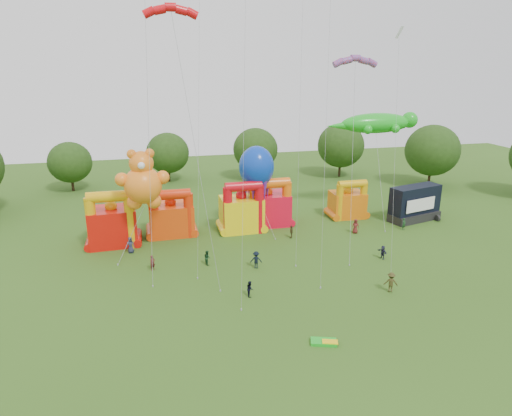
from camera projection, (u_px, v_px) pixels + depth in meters
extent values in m
plane|color=#305317|center=(323.00, 356.00, 33.85)|extent=(160.00, 160.00, 0.00)
cylinder|color=#352314|center=(429.00, 176.00, 80.62)|extent=(0.44, 0.44, 3.72)
ellipsoid|color=#213D12|center=(432.00, 150.00, 79.26)|extent=(9.30, 9.30, 8.89)
cylinder|color=#352314|center=(340.00, 168.00, 87.53)|extent=(0.44, 0.44, 3.51)
ellipsoid|color=#213D12|center=(341.00, 145.00, 86.24)|extent=(8.77, 8.78, 8.39)
cylinder|color=#352314|center=(255.00, 171.00, 85.50)|extent=(0.44, 0.44, 3.30)
ellipsoid|color=#213D12|center=(255.00, 149.00, 84.29)|extent=(8.25, 8.25, 7.88)
cylinder|color=#352314|center=(169.00, 173.00, 83.83)|extent=(0.44, 0.44, 3.09)
ellipsoid|color=#213D12|center=(168.00, 153.00, 82.69)|extent=(7.73, 7.72, 7.38)
cylinder|color=#352314|center=(72.00, 183.00, 77.67)|extent=(0.44, 0.44, 2.88)
ellipsoid|color=#213D12|center=(70.00, 162.00, 76.61)|extent=(7.20, 7.20, 6.88)
cube|color=red|center=(113.00, 226.00, 54.36)|extent=(5.71, 4.68, 4.45)
cylinder|color=#E3A10B|center=(92.00, 224.00, 52.12)|extent=(1.21, 1.21, 6.36)
cylinder|color=#E3A10B|center=(130.00, 222.00, 53.07)|extent=(1.21, 1.21, 6.36)
cylinder|color=#E3A10B|center=(109.00, 197.00, 51.64)|extent=(4.88, 1.27, 1.27)
sphere|color=#E3A10B|center=(111.00, 206.00, 53.60)|extent=(1.40, 1.40, 1.40)
cube|color=#DD3F0C|center=(171.00, 219.00, 57.68)|extent=(5.50, 4.44, 3.94)
cylinder|color=red|center=(154.00, 218.00, 55.50)|extent=(1.19, 1.19, 5.62)
cylinder|color=red|center=(189.00, 215.00, 56.44)|extent=(1.19, 1.19, 5.62)
cylinder|color=red|center=(170.00, 195.00, 55.13)|extent=(4.81, 1.25, 1.25)
sphere|color=red|center=(170.00, 202.00, 57.00)|extent=(1.40, 1.40, 1.40)
cube|color=yellow|center=(241.00, 214.00, 59.02)|extent=(5.32, 4.31, 4.37)
cylinder|color=red|center=(228.00, 212.00, 56.89)|extent=(1.14, 1.14, 6.24)
cylinder|color=red|center=(259.00, 209.00, 57.79)|extent=(1.14, 1.14, 6.24)
cylinder|color=red|center=(244.00, 186.00, 56.40)|extent=(4.63, 1.20, 1.20)
sphere|color=red|center=(241.00, 195.00, 58.27)|extent=(1.40, 1.40, 1.40)
cube|color=red|center=(267.00, 209.00, 61.39)|extent=(5.67, 4.58, 4.23)
cylinder|color=#FF630D|center=(254.00, 207.00, 59.12)|extent=(1.23, 1.23, 6.04)
cylinder|color=#FF630D|center=(287.00, 205.00, 60.09)|extent=(1.23, 1.23, 6.04)
cylinder|color=#FF630D|center=(271.00, 183.00, 58.70)|extent=(4.98, 1.29, 1.29)
sphere|color=#FF630D|center=(267.00, 191.00, 60.66)|extent=(1.40, 1.40, 1.40)
cube|color=orange|center=(347.00, 204.00, 64.37)|extent=(4.72, 3.86, 3.57)
cylinder|color=#DC9F0B|center=(339.00, 203.00, 62.53)|extent=(1.00, 1.00, 5.09)
cylinder|color=#DC9F0B|center=(363.00, 201.00, 63.31)|extent=(1.00, 1.00, 5.09)
cylinder|color=#DC9F0B|center=(352.00, 184.00, 62.15)|extent=(4.05, 1.05, 1.05)
sphere|color=#DC9F0B|center=(348.00, 190.00, 63.75)|extent=(1.40, 1.40, 1.40)
cube|color=black|center=(414.00, 216.00, 63.21)|extent=(7.92, 4.61, 1.10)
cube|color=black|center=(415.00, 199.00, 62.67)|extent=(7.83, 4.25, 3.73)
cube|color=white|center=(421.00, 205.00, 61.43)|extent=(4.99, 1.39, 1.75)
cylinder|color=black|center=(399.00, 222.00, 61.55)|extent=(0.30, 0.90, 0.90)
cylinder|color=black|center=(438.00, 218.00, 62.88)|extent=(0.30, 0.90, 0.90)
sphere|color=orange|center=(143.00, 185.00, 50.21)|extent=(4.16, 4.16, 4.16)
sphere|color=orange|center=(141.00, 163.00, 49.47)|extent=(2.65, 2.65, 2.65)
sphere|color=orange|center=(131.00, 154.00, 48.95)|extent=(1.04, 1.04, 1.04)
sphere|color=orange|center=(150.00, 153.00, 49.37)|extent=(1.04, 1.04, 1.04)
sphere|color=orange|center=(122.00, 180.00, 49.50)|extent=(1.51, 1.51, 1.51)
sphere|color=orange|center=(163.00, 177.00, 50.47)|extent=(1.51, 1.51, 1.51)
sphere|color=orange|center=(135.00, 202.00, 50.55)|extent=(1.70, 1.70, 1.70)
sphere|color=orange|center=(154.00, 201.00, 51.01)|extent=(1.70, 1.70, 1.70)
sphere|color=white|center=(141.00, 166.00, 48.29)|extent=(0.76, 0.76, 0.76)
ellipsoid|color=green|center=(376.00, 123.00, 64.24)|extent=(10.63, 3.32, 2.82)
sphere|color=green|center=(410.00, 120.00, 65.30)|extent=(2.28, 2.28, 2.28)
cone|color=green|center=(341.00, 126.00, 63.10)|extent=(4.15, 1.66, 1.66)
sphere|color=green|center=(384.00, 126.00, 66.43)|extent=(1.25, 1.25, 1.25)
sphere|color=green|center=(395.00, 129.00, 63.35)|extent=(1.25, 1.25, 1.25)
sphere|color=green|center=(357.00, 127.00, 65.50)|extent=(1.25, 1.25, 1.25)
sphere|color=green|center=(368.00, 130.00, 62.42)|extent=(1.25, 1.25, 1.25)
ellipsoid|color=#0B35AF|center=(256.00, 167.00, 57.82)|extent=(4.46, 4.46, 5.36)
cone|color=#591E8C|center=(267.00, 185.00, 58.88)|extent=(1.00, 1.00, 3.57)
cone|color=#591E8C|center=(260.00, 183.00, 59.88)|extent=(1.00, 1.00, 3.57)
cone|color=#591E8C|center=(249.00, 184.00, 59.56)|extent=(1.00, 1.00, 3.57)
cone|color=#591E8C|center=(245.00, 186.00, 58.23)|extent=(1.00, 1.00, 3.57)
cone|color=#591E8C|center=(253.00, 188.00, 57.23)|extent=(1.00, 1.00, 3.57)
cone|color=#591E8C|center=(264.00, 188.00, 57.55)|extent=(1.00, 1.00, 3.57)
cube|color=silver|center=(400.00, 32.00, 44.00)|extent=(1.02, 1.02, 1.10)
cube|color=green|center=(324.00, 342.00, 35.31)|extent=(2.21, 1.58, 0.24)
cube|color=yellow|center=(330.00, 342.00, 35.08)|extent=(1.33, 0.95, 0.10)
imported|color=#262A40|center=(130.00, 245.00, 52.05)|extent=(1.01, 0.73, 1.92)
imported|color=#501619|center=(153.00, 263.00, 47.71)|extent=(0.72, 0.67, 1.65)
imported|color=#173A1D|center=(207.00, 258.00, 49.04)|extent=(0.84, 0.94, 1.61)
imported|color=black|center=(256.00, 260.00, 48.15)|extent=(1.36, 0.99, 1.89)
imported|color=#403219|center=(291.00, 232.00, 56.64)|extent=(0.75, 1.04, 1.63)
imported|color=#23233A|center=(383.00, 252.00, 50.55)|extent=(0.80, 1.50, 1.54)
imported|color=maroon|center=(355.00, 226.00, 58.17)|extent=(1.06, 0.85, 1.88)
imported|color=#183D1B|center=(404.00, 224.00, 59.49)|extent=(0.66, 0.55, 1.55)
imported|color=black|center=(250.00, 289.00, 42.34)|extent=(0.66, 0.80, 1.53)
imported|color=#3A3617|center=(391.00, 282.00, 43.10)|extent=(1.47, 1.20, 1.98)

